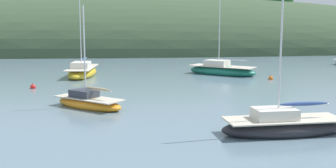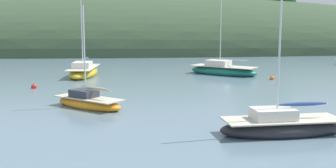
{
  "view_description": "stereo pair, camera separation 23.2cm",
  "coord_description": "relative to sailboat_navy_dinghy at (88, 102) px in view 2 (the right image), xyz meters",
  "views": [
    {
      "loc": [
        -2.74,
        -6.72,
        5.2
      ],
      "look_at": [
        0.0,
        20.0,
        1.2
      ],
      "focal_mm": 42.84,
      "sensor_mm": 36.0,
      "label": 1
    },
    {
      "loc": [
        -2.51,
        -6.74,
        5.2
      ],
      "look_at": [
        0.0,
        20.0,
        1.2
      ],
      "focal_mm": 42.84,
      "sensor_mm": 36.0,
      "label": 2
    }
  ],
  "objects": [
    {
      "name": "far_shoreline_hill",
      "position": [
        5.3,
        55.35,
        -0.26
      ],
      "size": [
        150.0,
        36.0,
        24.71
      ],
      "color": "#384C33",
      "rests_on": "ground"
    },
    {
      "name": "sailboat_navy_dinghy",
      "position": [
        0.0,
        0.0,
        0.0
      ],
      "size": [
        5.09,
        4.68,
        6.57
      ],
      "color": "orange",
      "rests_on": "ground"
    },
    {
      "name": "sailboat_cream_ketch",
      "position": [
        -2.08,
        15.83,
        0.12
      ],
      "size": [
        3.12,
        7.73,
        10.86
      ],
      "color": "gold",
      "rests_on": "ground"
    },
    {
      "name": "sailboat_white_near",
      "position": [
        9.86,
        -7.23,
        0.05
      ],
      "size": [
        6.3,
        2.47,
        8.43
      ],
      "color": "#232328",
      "rests_on": "ground"
    },
    {
      "name": "sailboat_yellow_far",
      "position": [
        12.3,
        15.69,
        0.1
      ],
      "size": [
        7.37,
        6.69,
        8.71
      ],
      "color": "#196B56",
      "rests_on": "ground"
    },
    {
      "name": "mooring_buoy_channel",
      "position": [
        -5.26,
        8.19,
        -0.22
      ],
      "size": [
        0.44,
        0.44,
        0.54
      ],
      "color": "red",
      "rests_on": "ground"
    },
    {
      "name": "mooring_buoy_inner",
      "position": [
        16.11,
        11.46,
        -0.22
      ],
      "size": [
        0.44,
        0.44,
        0.54
      ],
      "color": "orange",
      "rests_on": "ground"
    }
  ]
}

